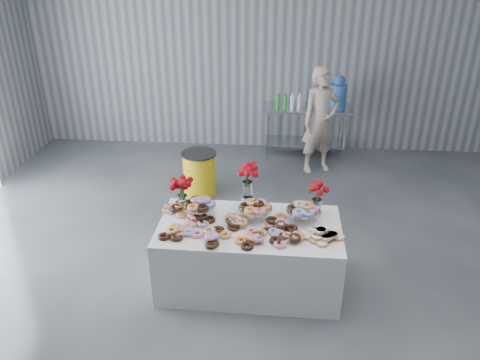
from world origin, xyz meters
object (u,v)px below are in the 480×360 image
Objects in this scene: prep_table at (306,122)px; water_jug at (338,93)px; trash_barrel at (200,173)px; display_table at (249,255)px; person at (320,121)px.

water_jug is (0.50, -0.00, 0.53)m from prep_table.
trash_barrel is (-1.62, -1.57, -0.29)m from prep_table.
trash_barrel is at bearing 113.14° from display_table.
water_jug is at bearing 36.54° from trash_barrel.
trash_barrel is (-1.81, -1.00, -0.52)m from person.
trash_barrel is at bearing -135.87° from prep_table.
person is at bearing 72.78° from display_table.
water_jug is at bearing -0.00° from prep_table.
display_table is 3.21m from person.
prep_table is 0.73m from water_jug.
prep_table is 2.26× the size of trash_barrel.
display_table is 3.69m from prep_table.
water_jug is at bearing 70.86° from display_table.
display_table is at bearing -101.76° from prep_table.
prep_table is 0.65m from person.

